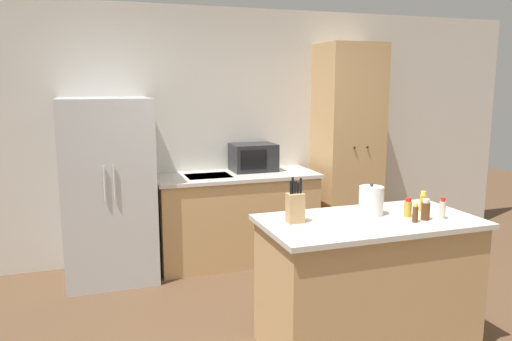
# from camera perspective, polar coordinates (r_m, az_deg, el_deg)

# --- Properties ---
(wall_back) EXTENTS (7.20, 0.06, 2.60)m
(wall_back) POSITION_cam_1_polar(r_m,az_deg,el_deg) (5.34, -4.05, 4.24)
(wall_back) COLOR beige
(wall_back) RESTS_ON ground_plane
(refrigerator) EXTENTS (0.81, 0.76, 1.70)m
(refrigerator) POSITION_cam_1_polar(r_m,az_deg,el_deg) (4.84, -16.53, -2.14)
(refrigerator) COLOR #B7BABC
(refrigerator) RESTS_ON ground_plane
(back_counter) EXTENTS (1.65, 0.67, 0.92)m
(back_counter) POSITION_cam_1_polar(r_m,az_deg,el_deg) (5.18, -2.24, -5.37)
(back_counter) COLOR tan
(back_counter) RESTS_ON ground_plane
(pantry_cabinet) EXTENTS (0.64, 0.58, 2.25)m
(pantry_cabinet) POSITION_cam_1_polar(r_m,az_deg,el_deg) (5.58, 10.37, 2.52)
(pantry_cabinet) COLOR tan
(pantry_cabinet) RESTS_ON ground_plane
(kitchen_island) EXTENTS (1.48, 0.77, 0.92)m
(kitchen_island) POSITION_cam_1_polar(r_m,az_deg,el_deg) (3.62, 12.59, -12.45)
(kitchen_island) COLOR tan
(kitchen_island) RESTS_ON ground_plane
(microwave) EXTENTS (0.46, 0.35, 0.29)m
(microwave) POSITION_cam_1_polar(r_m,az_deg,el_deg) (5.24, -0.31, 1.51)
(microwave) COLOR #232326
(microwave) RESTS_ON back_counter
(knife_block) EXTENTS (0.11, 0.08, 0.31)m
(knife_block) POSITION_cam_1_polar(r_m,az_deg,el_deg) (3.29, 4.51, -4.15)
(knife_block) COLOR tan
(knife_block) RESTS_ON kitchen_island
(spice_bottle_tall_dark) EXTENTS (0.05, 0.05, 0.13)m
(spice_bottle_tall_dark) POSITION_cam_1_polar(r_m,az_deg,el_deg) (3.59, 16.96, -4.13)
(spice_bottle_tall_dark) COLOR gold
(spice_bottle_tall_dark) RESTS_ON kitchen_island
(spice_bottle_short_red) EXTENTS (0.06, 0.06, 0.14)m
(spice_bottle_short_red) POSITION_cam_1_polar(r_m,az_deg,el_deg) (3.55, 18.81, -4.30)
(spice_bottle_short_red) COLOR #563319
(spice_bottle_short_red) RESTS_ON kitchen_island
(spice_bottle_amber_oil) EXTENTS (0.04, 0.04, 0.15)m
(spice_bottle_amber_oil) POSITION_cam_1_polar(r_m,az_deg,el_deg) (3.61, 20.54, -4.14)
(spice_bottle_amber_oil) COLOR beige
(spice_bottle_amber_oil) RESTS_ON kitchen_island
(spice_bottle_green_herb) EXTENTS (0.05, 0.05, 0.15)m
(spice_bottle_green_herb) POSITION_cam_1_polar(r_m,az_deg,el_deg) (3.77, 18.54, -3.44)
(spice_bottle_green_herb) COLOR gold
(spice_bottle_green_herb) RESTS_ON kitchen_island
(spice_bottle_pale_salt) EXTENTS (0.04, 0.04, 0.13)m
(spice_bottle_pale_salt) POSITION_cam_1_polar(r_m,az_deg,el_deg) (3.46, 17.75, -4.68)
(spice_bottle_pale_salt) COLOR #563319
(spice_bottle_pale_salt) RESTS_ON kitchen_island
(kettle) EXTENTS (0.17, 0.17, 0.22)m
(kettle) POSITION_cam_1_polar(r_m,az_deg,el_deg) (3.57, 13.02, -3.38)
(kettle) COLOR white
(kettle) RESTS_ON kitchen_island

